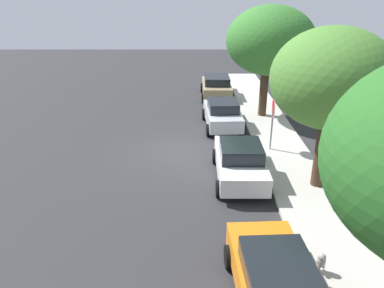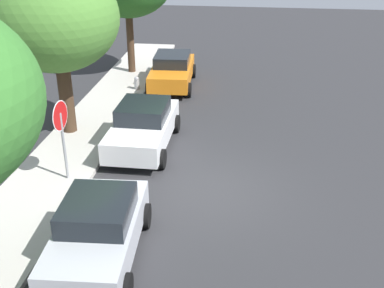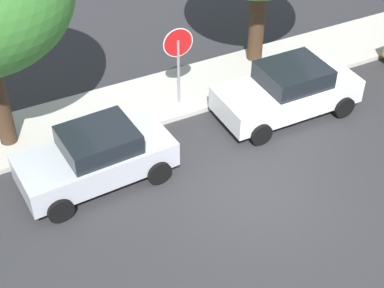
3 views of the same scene
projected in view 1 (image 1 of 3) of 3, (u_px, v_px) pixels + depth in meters
ground_plane at (180, 152)px, 17.22m from camera, size 60.00×60.00×0.00m
sidewalk_curb at (282, 151)px, 17.19m from camera, size 32.00×2.40×0.14m
stop_sign at (273, 115)px, 16.58m from camera, size 0.87×0.09×2.56m
parked_car_white at (240, 161)px, 14.56m from camera, size 4.12×2.02×1.53m
parked_car_silver at (222, 114)px, 19.95m from camera, size 3.90×2.11×1.50m
parked_car_orange at (275, 282)px, 8.66m from camera, size 4.15×2.11×1.47m
parked_car_tan at (216, 86)px, 25.38m from camera, size 4.04×2.08×1.50m
street_tree_near_corner at (332, 79)px, 12.72m from camera, size 4.21×4.21×5.91m
street_tree_far at (270, 41)px, 20.14m from camera, size 4.80×4.80×6.20m
fire_hydrant at (321, 265)px, 9.75m from camera, size 0.30×0.22×0.72m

